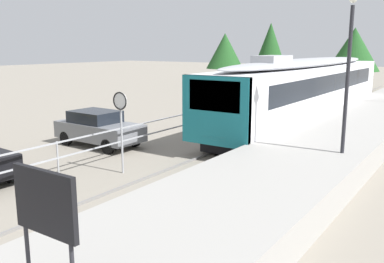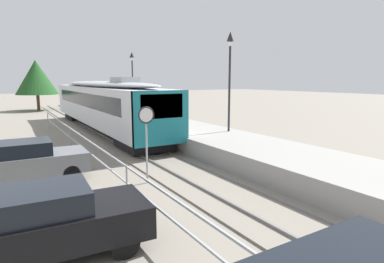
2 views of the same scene
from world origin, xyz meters
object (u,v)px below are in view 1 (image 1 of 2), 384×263
at_px(commuter_train, 307,86).
at_px(platform_lamp_mid_platform, 351,35).
at_px(platform_notice_board, 45,207).
at_px(speed_limit_sign, 120,112).
at_px(parked_hatchback_grey, 99,128).

distance_m(commuter_train, platform_lamp_mid_platform, 10.49).
distance_m(platform_notice_board, speed_limit_sign, 8.62).
bearing_deg(speed_limit_sign, parked_hatchback_grey, 146.77).
distance_m(commuter_train, speed_limit_sign, 12.84).
bearing_deg(platform_notice_board, platform_lamp_mid_platform, 83.61).
distance_m(commuter_train, platform_notice_board, 19.82).
distance_m(platform_lamp_mid_platform, speed_limit_sign, 7.70).
bearing_deg(speed_limit_sign, commuter_train, 81.20).
relative_size(platform_lamp_mid_platform, speed_limit_sign, 1.91).
distance_m(speed_limit_sign, parked_hatchback_grey, 4.61).
height_order(speed_limit_sign, parked_hatchback_grey, speed_limit_sign).
bearing_deg(platform_lamp_mid_platform, commuter_train, 115.72).
bearing_deg(commuter_train, parked_hatchback_grey, -118.84).
xyz_separation_m(platform_lamp_mid_platform, parked_hatchback_grey, (-10.08, -1.09, -3.83)).
distance_m(platform_lamp_mid_platform, parked_hatchback_grey, 10.84).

